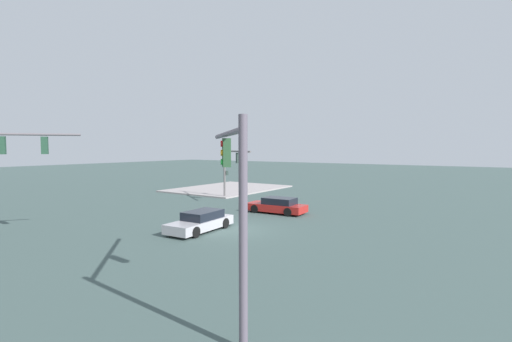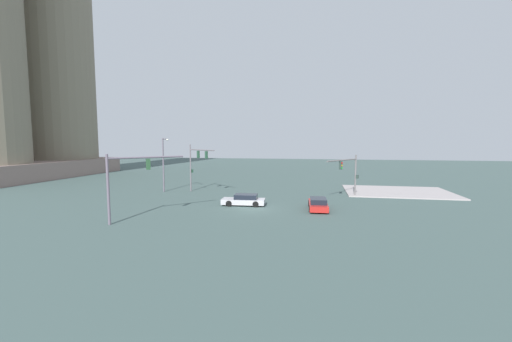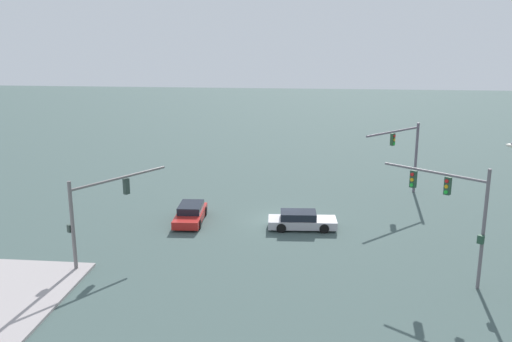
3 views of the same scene
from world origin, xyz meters
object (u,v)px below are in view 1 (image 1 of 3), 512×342
object	(u,v)px
sedan_car_approaching	(201,222)
sedan_car_waiting_far	(277,206)
traffic_signal_cross_street	(230,163)
traffic_signal_opposite_side	(234,182)

from	to	relation	value
sedan_car_approaching	sedan_car_waiting_far	size ratio (longest dim) A/B	1.01
sedan_car_approaching	sedan_car_waiting_far	distance (m)	7.87
sedan_car_waiting_far	traffic_signal_cross_street	bearing A→B (deg)	-29.15
traffic_signal_opposite_side	traffic_signal_cross_street	bearing A→B (deg)	-7.29
sedan_car_approaching	sedan_car_waiting_far	xyz separation A→B (m)	(-0.71, -7.84, 0.00)
traffic_signal_cross_street	sedan_car_waiting_far	distance (m)	8.80
traffic_signal_cross_street	sedan_car_waiting_far	xyz separation A→B (m)	(-7.43, 3.67, -2.96)
traffic_signal_cross_street	sedan_car_approaching	size ratio (longest dim) A/B	1.25
traffic_signal_opposite_side	sedan_car_approaching	size ratio (longest dim) A/B	1.24
traffic_signal_opposite_side	sedan_car_waiting_far	world-z (taller)	traffic_signal_opposite_side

